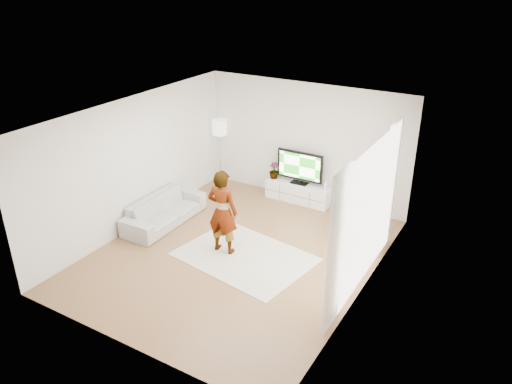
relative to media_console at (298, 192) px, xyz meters
The scene contains 17 objects.
floor 2.77m from the media_console, 89.43° to the right, with size 6.00×6.00×0.00m, color olive.
ceiling 3.78m from the media_console, 89.43° to the right, with size 6.00×6.00×0.00m, color white.
wall_left 3.89m from the media_console, 131.80° to the right, with size 0.02×6.00×2.80m, color silver.
wall_right 3.93m from the media_console, 47.57° to the right, with size 0.02×6.00×2.80m, color silver.
wall_back 1.20m from the media_console, 83.31° to the left, with size 5.00×0.02×2.80m, color silver.
wall_front 5.88m from the media_console, 89.73° to the right, with size 5.00×0.02×2.80m, color silver.
window 3.72m from the media_console, 44.51° to the right, with size 0.01×2.60×2.50m, color white.
curtain_near 4.62m from the media_console, 57.19° to the right, with size 0.04×0.70×2.60m, color white.
curtain_far 2.92m from the media_console, 25.64° to the right, with size 0.04×0.70×2.60m, color white.
media_console is the anchor object (origin of this frame).
television 0.65m from the media_console, 90.00° to the left, with size 1.14×0.22×0.79m.
game_console 0.76m from the media_console, ahead, with size 0.06×0.16×0.21m.
potted_plant 0.79m from the media_console, behind, with size 0.23×0.23×0.40m, color #3F7238.
rug 2.80m from the media_console, 85.66° to the right, with size 2.46×1.77×0.01m, color beige.
player 2.89m from the media_console, 95.41° to the right, with size 0.62×0.41×1.71m, color #334772.
sofa 3.20m from the media_console, 129.38° to the right, with size 2.05×0.80×0.60m, color #B6B6B1.
floor_lamp 2.49m from the media_console, behind, with size 0.38×0.38×1.69m.
Camera 1 is at (4.55, -7.02, 5.20)m, focal length 35.00 mm.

